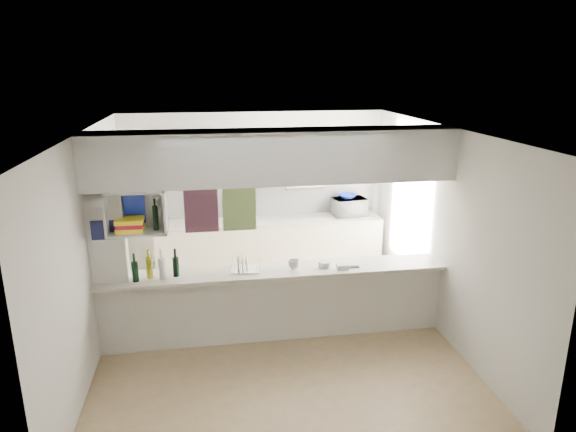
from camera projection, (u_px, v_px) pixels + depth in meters
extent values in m
plane|color=#917A54|center=(276.00, 337.00, 6.46)|extent=(4.80, 4.80, 0.00)
plane|color=white|center=(274.00, 130.00, 5.73)|extent=(4.80, 4.80, 0.00)
plane|color=silver|center=(255.00, 193.00, 8.37)|extent=(4.20, 0.00, 4.20)
plane|color=silver|center=(90.00, 250.00, 5.77)|extent=(0.00, 4.80, 4.80)
plane|color=silver|center=(441.00, 231.00, 6.41)|extent=(0.00, 4.80, 4.80)
cube|color=silver|center=(275.00, 306.00, 6.33)|extent=(4.20, 0.15, 0.88)
cube|color=#B4AD9E|center=(275.00, 271.00, 6.20)|extent=(4.20, 0.50, 0.04)
cube|color=white|center=(274.00, 156.00, 5.81)|extent=(4.20, 0.50, 0.60)
cube|color=silver|center=(109.00, 249.00, 5.80)|extent=(0.40, 0.18, 2.60)
cube|color=#191E4C|center=(105.00, 230.00, 5.64)|extent=(0.30, 0.01, 0.22)
cube|color=white|center=(107.00, 250.00, 5.70)|extent=(0.30, 0.01, 0.24)
cube|color=black|center=(201.00, 207.00, 6.06)|extent=(0.40, 0.02, 0.62)
cube|color=#166757|center=(239.00, 206.00, 6.13)|extent=(0.40, 0.02, 0.62)
cube|color=white|center=(138.00, 232.00, 5.70)|extent=(0.65, 0.35, 0.02)
cube|color=white|center=(134.00, 190.00, 5.57)|extent=(0.65, 0.35, 0.02)
cube|color=white|center=(138.00, 207.00, 5.79)|extent=(0.65, 0.02, 0.50)
cube|color=white|center=(107.00, 213.00, 5.58)|extent=(0.02, 0.35, 0.50)
cube|color=white|center=(165.00, 210.00, 5.68)|extent=(0.02, 0.35, 0.50)
cube|color=yellow|center=(130.00, 229.00, 5.68)|extent=(0.30, 0.24, 0.05)
cube|color=#B6182C|center=(130.00, 225.00, 5.66)|extent=(0.28, 0.22, 0.05)
cube|color=yellow|center=(130.00, 220.00, 5.65)|extent=(0.30, 0.24, 0.05)
cube|color=navy|center=(133.00, 209.00, 5.74)|extent=(0.26, 0.02, 0.34)
cylinder|color=black|center=(156.00, 218.00, 5.69)|extent=(0.06, 0.06, 0.28)
cube|color=beige|center=(270.00, 247.00, 8.35)|extent=(3.60, 0.60, 0.90)
cube|color=#B4AD9E|center=(270.00, 220.00, 8.22)|extent=(3.60, 0.63, 0.03)
cube|color=silver|center=(267.00, 197.00, 8.40)|extent=(3.60, 0.03, 0.60)
cube|color=beige|center=(255.00, 159.00, 8.04)|extent=(2.62, 0.34, 0.72)
cube|color=white|center=(303.00, 183.00, 8.20)|extent=(0.60, 0.46, 0.12)
cube|color=silver|center=(306.00, 189.00, 7.99)|extent=(0.60, 0.02, 0.05)
imported|color=white|center=(349.00, 207.00, 8.41)|extent=(0.56, 0.41, 0.29)
imported|color=navy|center=(347.00, 196.00, 8.37)|extent=(0.28, 0.28, 0.07)
cube|color=silver|center=(246.00, 269.00, 6.18)|extent=(0.38, 0.31, 0.01)
cylinder|color=white|center=(238.00, 262.00, 6.15)|extent=(0.04, 0.18, 0.18)
cylinder|color=white|center=(243.00, 262.00, 6.15)|extent=(0.04, 0.18, 0.18)
cylinder|color=white|center=(247.00, 262.00, 6.16)|extent=(0.04, 0.18, 0.18)
imported|color=white|center=(294.00, 264.00, 6.18)|extent=(0.18, 0.18, 0.11)
cylinder|color=black|center=(135.00, 272.00, 5.83)|extent=(0.07, 0.07, 0.23)
cylinder|color=black|center=(134.00, 258.00, 5.78)|extent=(0.03, 0.03, 0.11)
cylinder|color=olive|center=(149.00, 268.00, 5.93)|extent=(0.07, 0.07, 0.25)
cylinder|color=olive|center=(148.00, 253.00, 5.88)|extent=(0.03, 0.03, 0.11)
cylinder|color=silver|center=(162.00, 269.00, 5.87)|extent=(0.07, 0.07, 0.26)
cylinder|color=silver|center=(161.00, 254.00, 5.82)|extent=(0.03, 0.03, 0.11)
cylinder|color=black|center=(176.00, 267.00, 5.97)|extent=(0.07, 0.07, 0.23)
cylinder|color=black|center=(175.00, 253.00, 5.93)|extent=(0.03, 0.03, 0.11)
cylinder|color=silver|center=(324.00, 264.00, 6.27)|extent=(0.14, 0.14, 0.07)
cube|color=silver|center=(343.00, 267.00, 6.21)|extent=(0.14, 0.10, 0.06)
cube|color=black|center=(353.00, 267.00, 6.27)|extent=(0.14, 0.07, 0.01)
cylinder|color=black|center=(248.00, 215.00, 8.19)|extent=(0.11, 0.11, 0.15)
cube|color=brown|center=(236.00, 214.00, 8.19)|extent=(0.09, 0.08, 0.18)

